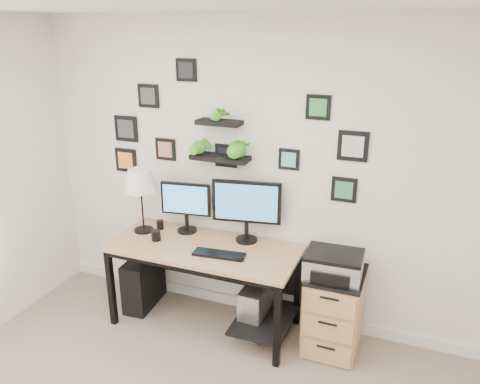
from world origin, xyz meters
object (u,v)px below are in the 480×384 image
at_px(table_lamp, 140,182).
at_px(printer, 334,265).
at_px(monitor_left, 186,204).
at_px(pc_tower_grey, 257,307).
at_px(file_cabinet, 334,311).
at_px(pc_tower_black, 144,281).
at_px(monitor_right, 246,206).
at_px(mug, 156,235).
at_px(desk, 209,259).

xyz_separation_m(table_lamp, printer, (1.72, -0.05, -0.45)).
xyz_separation_m(monitor_left, pc_tower_grey, (0.72, -0.14, -0.80)).
bearing_deg(file_cabinet, pc_tower_black, -179.12).
bearing_deg(monitor_left, pc_tower_black, -159.13).
distance_m(monitor_right, printer, 0.86).
height_order(mug, pc_tower_grey, mug).
xyz_separation_m(pc_tower_grey, file_cabinet, (0.65, 0.01, 0.12)).
relative_size(mug, pc_tower_grey, 0.20).
bearing_deg(table_lamp, mug, -32.62).
bearing_deg(monitor_left, desk, -30.99).
height_order(monitor_right, pc_tower_black, monitor_right).
xyz_separation_m(mug, pc_tower_black, (-0.24, 0.11, -0.56)).
relative_size(mug, pc_tower_black, 0.19).
bearing_deg(printer, mug, -176.72).
relative_size(desk, pc_tower_grey, 3.58).
height_order(monitor_left, pc_tower_grey, monitor_left).
bearing_deg(desk, pc_tower_black, 177.46).
bearing_deg(pc_tower_black, file_cabinet, -3.34).
bearing_deg(printer, monitor_left, 172.72).
bearing_deg(mug, pc_tower_black, 155.52).
relative_size(monitor_left, pc_tower_black, 0.96).
bearing_deg(pc_tower_grey, pc_tower_black, -179.24).
height_order(monitor_right, mug, monitor_right).
bearing_deg(pc_tower_grey, file_cabinet, 1.08).
height_order(pc_tower_grey, file_cabinet, file_cabinet).
bearing_deg(pc_tower_black, pc_tower_grey, -3.46).
bearing_deg(monitor_left, monitor_right, 1.15).
distance_m(desk, file_cabinet, 1.11).
xyz_separation_m(table_lamp, pc_tower_grey, (1.09, -0.01, -1.00)).
bearing_deg(desk, mug, -170.72).
bearing_deg(file_cabinet, pc_tower_grey, -178.92).
xyz_separation_m(monitor_right, pc_tower_black, (-0.96, -0.16, -0.83)).
distance_m(desk, mug, 0.50).
bearing_deg(pc_tower_grey, desk, -173.74).
bearing_deg(monitor_left, printer, -7.28).
distance_m(monitor_left, pc_tower_black, 0.89).
distance_m(table_lamp, pc_tower_black, 0.98).
height_order(monitor_left, printer, monitor_left).
bearing_deg(printer, file_cabinet, 66.67).
bearing_deg(table_lamp, monitor_left, 18.85).
bearing_deg(monitor_right, monitor_left, -178.85).
distance_m(desk, monitor_left, 0.53).
relative_size(mug, printer, 0.21).
relative_size(table_lamp, pc_tower_grey, 1.30).
xyz_separation_m(table_lamp, file_cabinet, (1.74, 0.00, -0.88)).
xyz_separation_m(mug, printer, (1.51, 0.09, -0.03)).
relative_size(pc_tower_grey, printer, 1.02).
distance_m(desk, pc_tower_black, 0.80).
distance_m(monitor_right, mug, 0.82).
distance_m(monitor_left, monitor_right, 0.57).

